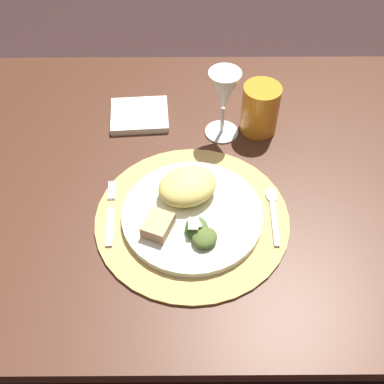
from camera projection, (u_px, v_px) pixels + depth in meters
name	position (u px, v px, depth m)	size (l,w,h in m)	color
ground_plane	(210.00, 333.00, 1.56)	(6.00, 6.00, 0.00)	#31201F
dining_table	(217.00, 221.00, 1.11)	(1.40, 0.81, 0.74)	#462719
placemat	(192.00, 218.00, 0.92)	(0.36, 0.36, 0.01)	tan
dinner_plate	(192.00, 215.00, 0.91)	(0.26, 0.26, 0.01)	silver
pasta_serving	(187.00, 186.00, 0.92)	(0.11, 0.09, 0.05)	#E8D26A
salad_greens	(199.00, 232.00, 0.87)	(0.07, 0.08, 0.03)	#475F32
bread_piece	(158.00, 225.00, 0.87)	(0.05, 0.04, 0.02)	tan
fork	(110.00, 216.00, 0.92)	(0.02, 0.15, 0.00)	silver
spoon	(273.00, 206.00, 0.93)	(0.02, 0.14, 0.01)	silver
napkin	(140.00, 115.00, 1.10)	(0.13, 0.11, 0.01)	white
wine_glass	(224.00, 94.00, 1.00)	(0.07, 0.07, 0.16)	silver
amber_tumbler	(260.00, 109.00, 1.05)	(0.08, 0.08, 0.11)	orange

